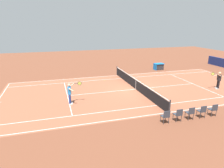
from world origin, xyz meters
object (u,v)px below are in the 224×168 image
(spectator_chair_2, at_px, (190,112))
(spectator_chair_3, at_px, (178,114))
(spectator_chair_1, at_px, (202,111))
(spectator_chair_4, at_px, (166,116))
(equipment_cart_tarped, at_px, (159,66))
(tennis_ball, at_px, (105,80))
(tennis_player_near, at_px, (70,93))
(tennis_player_far, at_px, (219,79))
(spectator_chair_0, at_px, (213,109))
(tennis_net, at_px, (136,84))

(spectator_chair_2, bearing_deg, spectator_chair_3, 0.00)
(spectator_chair_1, bearing_deg, spectator_chair_4, 0.00)
(spectator_chair_1, distance_m, spectator_chair_4, 2.71)
(spectator_chair_3, bearing_deg, spectator_chair_4, 0.00)
(spectator_chair_2, xyz_separation_m, spectator_chair_4, (1.81, 0.00, 0.00))
(equipment_cart_tarped, bearing_deg, tennis_ball, 21.20)
(tennis_player_near, distance_m, tennis_ball, 7.05)
(tennis_player_far, bearing_deg, equipment_cart_tarped, -81.98)
(tennis_player_near, relative_size, spectator_chair_4, 1.93)
(spectator_chair_0, relative_size, spectator_chair_3, 1.00)
(tennis_net, distance_m, spectator_chair_4, 6.90)
(tennis_player_near, xyz_separation_m, spectator_chair_2, (-7.18, 4.94, -0.41))
(spectator_chair_0, relative_size, spectator_chair_4, 1.00)
(tennis_player_far, height_order, spectator_chair_0, tennis_player_far)
(spectator_chair_4, bearing_deg, spectator_chair_0, 180.00)
(tennis_ball, relative_size, spectator_chair_4, 0.08)
(spectator_chair_4, bearing_deg, tennis_player_far, -150.84)
(spectator_chair_4, relative_size, equipment_cart_tarped, 0.70)
(spectator_chair_2, distance_m, spectator_chair_4, 1.81)
(spectator_chair_4, bearing_deg, spectator_chair_1, 180.00)
(tennis_player_near, bearing_deg, spectator_chair_1, 148.58)
(tennis_net, relative_size, equipment_cart_tarped, 9.36)
(spectator_chair_3, bearing_deg, tennis_ball, -78.94)
(tennis_player_far, bearing_deg, spectator_chair_0, 44.20)
(tennis_net, bearing_deg, tennis_player_near, 16.73)
(tennis_player_far, relative_size, equipment_cart_tarped, 1.36)
(spectator_chair_3, bearing_deg, spectator_chair_1, 180.00)
(spectator_chair_0, bearing_deg, spectator_chair_1, 0.00)
(tennis_player_far, height_order, spectator_chair_4, tennis_player_far)
(tennis_player_far, xyz_separation_m, spectator_chair_1, (5.77, 4.73, -0.41))
(tennis_player_near, height_order, spectator_chair_4, tennis_player_near)
(tennis_player_near, bearing_deg, tennis_player_far, 179.14)
(tennis_player_near, bearing_deg, spectator_chair_2, 145.48)
(spectator_chair_0, height_order, spectator_chair_4, same)
(tennis_ball, bearing_deg, spectator_chair_0, 114.39)
(tennis_ball, xyz_separation_m, spectator_chair_0, (-4.77, 10.52, 0.49))
(spectator_chair_4, bearing_deg, tennis_player_near, -42.59)
(spectator_chair_3, height_order, spectator_chair_4, same)
(spectator_chair_3, bearing_deg, tennis_player_near, -38.20)
(equipment_cart_tarped, bearing_deg, spectator_chair_0, 75.36)
(spectator_chair_4, bearing_deg, tennis_ball, -83.76)
(spectator_chair_3, distance_m, spectator_chair_4, 0.90)
(tennis_net, xyz_separation_m, spectator_chair_0, (-2.69, 6.83, 0.03))
(tennis_player_near, distance_m, tennis_player_far, 13.86)
(tennis_player_near, relative_size, tennis_ball, 25.71)
(tennis_player_far, distance_m, spectator_chair_2, 8.19)
(tennis_player_near, distance_m, spectator_chair_4, 7.31)
(equipment_cart_tarped, bearing_deg, tennis_net, 47.79)
(tennis_player_far, relative_size, spectator_chair_0, 1.93)
(tennis_net, xyz_separation_m, tennis_ball, (2.08, -3.68, -0.46))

